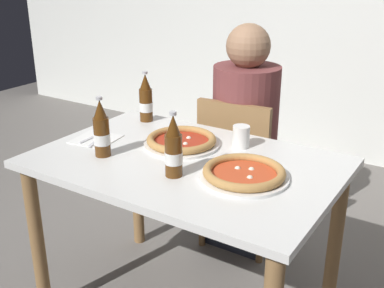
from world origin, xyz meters
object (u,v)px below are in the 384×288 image
pizza_margherita_near (181,141)px  chair_behind_table (240,165)px  pizza_marinara_far (244,174)px  beer_bottle_left (174,149)px  napkin_with_cutlery (96,139)px  diner_seated (244,144)px  beer_bottle_right (146,100)px  paper_cup (241,137)px  dining_table_main (185,185)px  beer_bottle_center (102,131)px

pizza_margherita_near → chair_behind_table: bearing=85.6°
chair_behind_table → pizza_margherita_near: (-0.04, -0.49, 0.29)m
pizza_marinara_far → beer_bottle_left: beer_bottle_left is taller
pizza_marinara_far → napkin_with_cutlery: 0.73m
diner_seated → pizza_margherita_near: size_ratio=3.73×
pizza_marinara_far → beer_bottle_right: size_ratio=1.33×
diner_seated → beer_bottle_left: (0.11, -0.81, 0.27)m
diner_seated → pizza_marinara_far: diner_seated is taller
beer_bottle_left → chair_behind_table: bearing=97.9°
beer_bottle_left → napkin_with_cutlery: (-0.50, 0.12, -0.10)m
beer_bottle_right → paper_cup: size_ratio=2.60×
diner_seated → napkin_with_cutlery: diner_seated is taller
napkin_with_cutlery → beer_bottle_left: bearing=-13.6°
pizza_margherita_near → beer_bottle_right: size_ratio=1.31×
pizza_marinara_far → beer_bottle_left: (-0.23, -0.11, 0.08)m
beer_bottle_right → dining_table_main: bearing=-35.3°
pizza_marinara_far → napkin_with_cutlery: pizza_marinara_far is taller
pizza_margherita_near → beer_bottle_center: (-0.21, -0.26, 0.08)m
diner_seated → beer_bottle_center: 0.88m
diner_seated → beer_bottle_center: bearing=-106.7°
diner_seated → pizza_margherita_near: (-0.03, -0.54, 0.19)m
dining_table_main → pizza_marinara_far: (0.28, -0.03, 0.13)m
pizza_margherita_near → pizza_marinara_far: 0.40m
beer_bottle_right → beer_bottle_center: bearing=-74.5°
beer_bottle_left → beer_bottle_right: size_ratio=1.00×
pizza_marinara_far → beer_bottle_left: size_ratio=1.33×
diner_seated → napkin_with_cutlery: bearing=-119.8°
beer_bottle_left → napkin_with_cutlery: size_ratio=1.21×
diner_seated → pizza_marinara_far: 0.79m
pizza_marinara_far → dining_table_main: bearing=173.2°
chair_behind_table → pizza_margherita_near: bearing=81.3°
chair_behind_table → pizza_margherita_near: chair_behind_table is taller
chair_behind_table → dining_table_main: bearing=91.2°
chair_behind_table → pizza_marinara_far: size_ratio=2.59×
beer_bottle_center → paper_cup: 0.58m
dining_table_main → beer_bottle_left: (0.05, -0.15, 0.22)m
pizza_marinara_far → beer_bottle_center: bearing=-169.2°
chair_behind_table → pizza_marinara_far: bearing=113.3°
beer_bottle_right → paper_cup: bearing=-6.7°
dining_table_main → beer_bottle_center: beer_bottle_center is taller
pizza_marinara_far → beer_bottle_center: 0.60m
chair_behind_table → diner_seated: size_ratio=0.70×
dining_table_main → napkin_with_cutlery: 0.47m
dining_table_main → pizza_marinara_far: pizza_marinara_far is taller
paper_cup → pizza_margherita_near: bearing=-151.3°
chair_behind_table → beer_bottle_left: beer_bottle_left is taller
pizza_margherita_near → napkin_with_cutlery: pizza_margherita_near is taller
chair_behind_table → pizza_marinara_far: 0.78m
chair_behind_table → paper_cup: chair_behind_table is taller
dining_table_main → napkin_with_cutlery: size_ratio=5.87×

